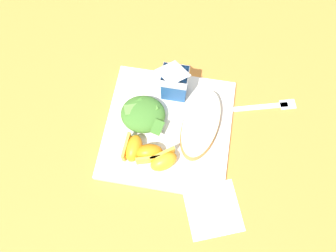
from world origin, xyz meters
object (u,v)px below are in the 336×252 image
object	(u,v)px
green_salad_pile	(143,114)
orange_wedge_rear	(163,161)
white_plate	(168,129)
paper_napkin	(213,209)
metal_fork	(263,107)
milk_carton	(173,80)
cheesy_pizza_bread	(201,125)
orange_wedge_front	(133,148)
orange_wedge_middle	(149,153)

from	to	relation	value
green_salad_pile	orange_wedge_rear	xyz separation A→B (m)	(0.06, -0.10, -0.00)
white_plate	green_salad_pile	world-z (taller)	green_salad_pile
paper_napkin	metal_fork	world-z (taller)	metal_fork
white_plate	paper_napkin	bearing A→B (deg)	-52.50
green_salad_pile	milk_carton	xyz separation A→B (m)	(0.05, 0.07, 0.04)
green_salad_pile	orange_wedge_rear	distance (m)	0.12
white_plate	paper_napkin	size ratio (longest dim) A/B	2.55
paper_napkin	metal_fork	bearing A→B (deg)	71.04
cheesy_pizza_bread	metal_fork	bearing A→B (deg)	30.61
milk_carton	orange_wedge_rear	bearing A→B (deg)	-87.12
milk_carton	paper_napkin	size ratio (longest dim) A/B	1.00
orange_wedge_front	milk_carton	bearing A→B (deg)	68.90
white_plate	green_salad_pile	size ratio (longest dim) A/B	2.72
orange_wedge_front	metal_fork	bearing A→B (deg)	30.32
cheesy_pizza_bread	milk_carton	xyz separation A→B (m)	(-0.08, 0.08, 0.04)
metal_fork	orange_wedge_rear	bearing A→B (deg)	-139.30
milk_carton	orange_wedge_front	distance (m)	0.17
milk_carton	metal_fork	world-z (taller)	milk_carton
orange_wedge_rear	paper_napkin	distance (m)	0.15
cheesy_pizza_bread	milk_carton	size ratio (longest dim) A/B	1.64
orange_wedge_front	paper_napkin	distance (m)	0.21
green_salad_pile	paper_napkin	world-z (taller)	green_salad_pile
orange_wedge_front	paper_napkin	world-z (taller)	orange_wedge_front
orange_wedge_front	orange_wedge_rear	xyz separation A→B (m)	(0.07, -0.02, 0.00)
white_plate	cheesy_pizza_bread	distance (m)	0.08
orange_wedge_front	orange_wedge_middle	xyz separation A→B (m)	(0.04, -0.01, 0.00)
milk_carton	orange_wedge_middle	bearing A→B (deg)	-98.63
orange_wedge_rear	orange_wedge_middle	bearing A→B (deg)	162.03
green_salad_pile	paper_napkin	size ratio (longest dim) A/B	0.94
green_salad_pile	orange_wedge_front	size ratio (longest dim) A/B	1.67
white_plate	milk_carton	bearing A→B (deg)	92.99
green_salad_pile	orange_wedge_rear	bearing A→B (deg)	-57.36
cheesy_pizza_bread	orange_wedge_middle	distance (m)	0.13
cheesy_pizza_bread	paper_napkin	distance (m)	0.18
green_salad_pile	metal_fork	size ratio (longest dim) A/B	0.55
orange_wedge_middle	cheesy_pizza_bread	bearing A→B (deg)	40.07
green_salad_pile	metal_fork	distance (m)	0.28
green_salad_pile	metal_fork	world-z (taller)	green_salad_pile
milk_carton	orange_wedge_middle	size ratio (longest dim) A/B	1.63
orange_wedge_front	orange_wedge_middle	bearing A→B (deg)	-9.16
milk_carton	paper_napkin	world-z (taller)	milk_carton
paper_napkin	white_plate	bearing A→B (deg)	127.50
green_salad_pile	paper_napkin	distance (m)	0.25
orange_wedge_front	paper_napkin	xyz separation A→B (m)	(0.19, -0.09, -0.03)
green_salad_pile	orange_wedge_middle	world-z (taller)	green_salad_pile
white_plate	orange_wedge_middle	world-z (taller)	orange_wedge_middle
orange_wedge_front	paper_napkin	bearing A→B (deg)	-26.54
metal_fork	green_salad_pile	bearing A→B (deg)	-163.50
white_plate	green_salad_pile	xyz separation A→B (m)	(-0.06, 0.01, 0.03)
green_salad_pile	orange_wedge_front	bearing A→B (deg)	-94.35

